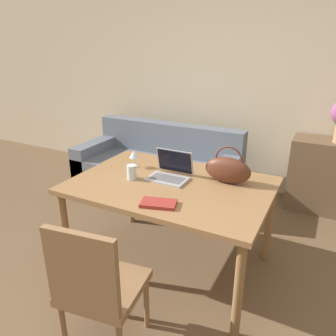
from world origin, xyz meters
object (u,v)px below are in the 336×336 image
at_px(chair, 97,285).
at_px(wine_glass, 134,155).
at_px(laptop, 171,171).
at_px(couch, 158,170).
at_px(handbag, 228,170).
at_px(drinking_glass, 132,172).

xyz_separation_m(chair, wine_glass, (-0.45, 1.10, 0.37)).
xyz_separation_m(chair, laptop, (-0.06, 1.04, 0.32)).
xyz_separation_m(couch, handbag, (1.20, -1.05, 0.59)).
relative_size(laptop, wine_glass, 2.11).
height_order(laptop, drinking_glass, laptop).
xyz_separation_m(drinking_glass, wine_glass, (-0.13, 0.23, 0.05)).
bearing_deg(drinking_glass, wine_glass, 118.96).
bearing_deg(laptop, handbag, 14.09).
relative_size(laptop, drinking_glass, 2.70).
bearing_deg(wine_glass, drinking_glass, -61.04).
relative_size(couch, laptop, 6.29).
xyz_separation_m(couch, wine_glass, (0.37, -1.10, 0.60)).
height_order(chair, handbag, handbag).
distance_m(drinking_glass, handbag, 0.75).
bearing_deg(laptop, wine_glass, 170.57).
xyz_separation_m(couch, drinking_glass, (0.50, -1.33, 0.54)).
relative_size(drinking_glass, handbag, 0.32).
bearing_deg(couch, chair, -69.50).
bearing_deg(wine_glass, couch, 108.87).
bearing_deg(wine_glass, chair, -67.91).
distance_m(laptop, drinking_glass, 0.31).
distance_m(couch, wine_glass, 1.30).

